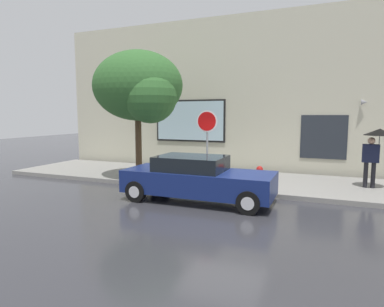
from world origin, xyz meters
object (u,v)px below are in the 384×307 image
at_px(parked_car, 197,179).
at_px(pedestrian_with_umbrella, 377,141).
at_px(fire_hydrant, 259,177).
at_px(stop_sign, 207,132).
at_px(street_tree, 140,88).

distance_m(parked_car, pedestrian_with_umbrella, 6.18).
height_order(parked_car, pedestrian_with_umbrella, pedestrian_with_umbrella).
relative_size(fire_hydrant, pedestrian_with_umbrella, 0.36).
bearing_deg(stop_sign, street_tree, 179.71).
height_order(parked_car, fire_hydrant, parked_car).
relative_size(street_tree, stop_sign, 1.87).
bearing_deg(pedestrian_with_umbrella, parked_car, -147.59).
distance_m(parked_car, street_tree, 4.53).
xyz_separation_m(pedestrian_with_umbrella, stop_sign, (-5.44, -1.52, 0.25)).
bearing_deg(pedestrian_with_umbrella, street_tree, -169.51).
xyz_separation_m(fire_hydrant, stop_sign, (-1.81, -0.30, 1.50)).
height_order(parked_car, street_tree, street_tree).
height_order(street_tree, stop_sign, street_tree).
relative_size(pedestrian_with_umbrella, stop_sign, 0.77).
bearing_deg(pedestrian_with_umbrella, fire_hydrant, -161.39).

